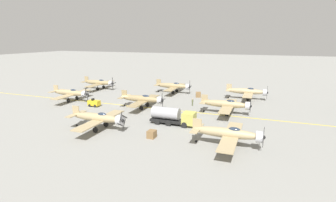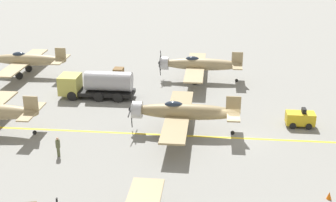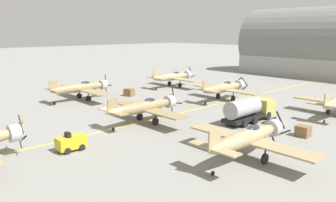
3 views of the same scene
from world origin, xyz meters
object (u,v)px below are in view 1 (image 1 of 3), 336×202
Objects in this scene: airplane_near_left at (99,83)px; airplane_mid_right at (98,118)px; supply_crate_mid_lane at (152,134)px; airplane_far_left at (247,91)px; airplane_mid_center at (143,99)px; airplane_near_center at (71,93)px; ground_crew_walking at (193,102)px; supply_crate_by_tanker at (198,95)px; airplane_mid_left at (174,86)px; fuel_tanker at (173,116)px; airplane_far_right at (229,133)px; tow_tractor at (94,103)px; traffic_cone at (122,94)px; airplane_far_center at (227,104)px.

airplane_near_left is 1.00× the size of airplane_mid_right.
airplane_near_left reaches higher than supply_crate_mid_lane.
airplane_far_left is 1.00× the size of airplane_mid_center.
airplane_mid_right is at bearing -91.91° from supply_crate_mid_lane.
airplane_near_center reaches higher than ground_crew_walking.
airplane_near_left is 29.99m from supply_crate_by_tanker.
airplane_mid_left reaches higher than fuel_tanker.
airplane_near_left and airplane_mid_left have the same top height.
ground_crew_walking is at bearing -144.86° from airplane_far_right.
tow_tractor is 1.54× the size of ground_crew_walking.
airplane_near_center is at bearing -71.44° from airplane_far_left.
tow_tractor is 12.32m from traffic_cone.
supply_crate_by_tanker is at bearing 124.83° from airplane_near_center.
tow_tractor is (2.53, -10.82, -1.22)m from airplane_mid_center.
airplane_mid_center is at bearing -72.40° from airplane_far_center.
airplane_far_left is at bearing 128.36° from airplane_mid_right.
airplane_mid_center is at bearing -129.33° from fuel_tanker.
airplane_near_left is 1.00× the size of airplane_far_right.
airplane_far_right is 41.89m from airplane_near_center.
airplane_far_left is (-1.83, 41.94, 0.00)m from airplane_near_left.
airplane_mid_center is 1.00× the size of airplane_near_center.
fuel_tanker is at bearing 105.48° from airplane_mid_right.
airplane_near_left is 7.87× the size of supply_crate_by_tanker.
airplane_mid_center is 14.94m from airplane_mid_right.
airplane_near_left is at bearing -117.92° from airplane_far_right.
airplane_mid_left reaches higher than airplane_far_right.
airplane_near_center is 7.87× the size of supply_crate_by_tanker.
airplane_far_center is at bearing 64.52° from ground_crew_walking.
supply_crate_mid_lane is at bearing 57.22° from tow_tractor.
supply_crate_by_tanker reaches higher than traffic_cone.
airplane_near_left reaches higher than fuel_tanker.
airplane_far_center is 7.13× the size of ground_crew_walking.
airplane_far_left is at bearing 119.04° from airplane_near_center.
supply_crate_by_tanker is 20.11m from traffic_cone.
airplane_near_center is at bearing -75.01° from airplane_far_center.
airplane_far_left is 32.20m from traffic_cone.
airplane_mid_left is 1.00× the size of airplane_far_right.
airplane_near_left is at bearing -162.65° from airplane_mid_right.
airplane_mid_center is 7.87× the size of supply_crate_by_tanker.
airplane_far_right is at bearing 21.74° from supply_crate_by_tanker.
traffic_cone is (4.92, 10.51, -1.74)m from airplane_near_left.
airplane_far_right is at bearing 51.96° from traffic_cone.
fuel_tanker is (7.79, 28.79, -0.50)m from airplane_near_center.
airplane_near_center is at bearing -39.27° from airplane_mid_left.
fuel_tanker is 21.35m from tow_tractor.
airplane_far_right is 21.17m from airplane_mid_right.
airplane_far_right reaches higher than tow_tractor.
airplane_far_right is 4.62× the size of tow_tractor.
airplane_near_left is 20.26m from tow_tractor.
airplane_mid_left is 33.55m from supply_crate_mid_lane.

